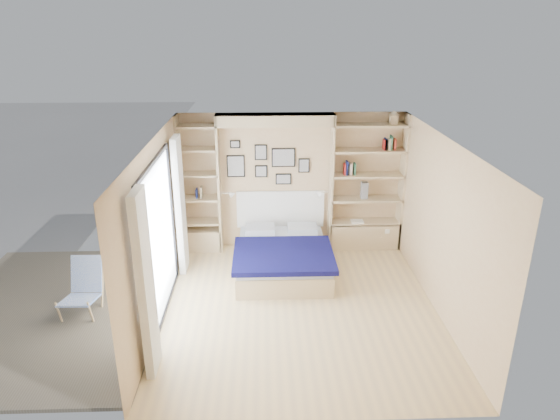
{
  "coord_description": "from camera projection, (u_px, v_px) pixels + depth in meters",
  "views": [
    {
      "loc": [
        -0.52,
        -6.38,
        4.01
      ],
      "look_at": [
        -0.26,
        0.9,
        1.21
      ],
      "focal_mm": 32.0,
      "sensor_mm": 36.0,
      "label": 1
    }
  ],
  "objects": [
    {
      "name": "shelf_decor",
      "position": [
        362.0,
        158.0,
        8.76
      ],
      "size": [
        3.54,
        0.23,
        2.03
      ],
      "color": "#A51E1E",
      "rests_on": "ground"
    },
    {
      "name": "ground",
      "position": [
        299.0,
        307.0,
        7.41
      ],
      "size": [
        4.5,
        4.5,
        0.0
      ],
      "primitive_type": "plane",
      "color": "#DBBA7C",
      "rests_on": "ground"
    },
    {
      "name": "deck_chair",
      "position": [
        83.0,
        288.0,
        7.21
      ],
      "size": [
        0.49,
        0.79,
        0.78
      ],
      "rotation": [
        0.0,
        0.0,
        -0.02
      ],
      "color": "tan",
      "rests_on": "ground"
    },
    {
      "name": "bed",
      "position": [
        283.0,
        256.0,
        8.41
      ],
      "size": [
        1.61,
        2.05,
        1.07
      ],
      "color": "tan",
      "rests_on": "ground"
    },
    {
      "name": "photo_gallery",
      "position": [
        267.0,
        163.0,
        8.89
      ],
      "size": [
        1.48,
        0.02,
        0.82
      ],
      "color": "black",
      "rests_on": "ground"
    },
    {
      "name": "deck",
      "position": [
        54.0,
        312.0,
        7.29
      ],
      "size": [
        3.2,
        4.0,
        0.05
      ],
      "primitive_type": "cube",
      "color": "#6D6250",
      "rests_on": "ground"
    },
    {
      "name": "reading_lamps",
      "position": [
        275.0,
        194.0,
        8.87
      ],
      "size": [
        1.92,
        0.12,
        0.15
      ],
      "color": "silver",
      "rests_on": "ground"
    },
    {
      "name": "room_shell",
      "position": [
        271.0,
        204.0,
        8.43
      ],
      "size": [
        4.5,
        4.5,
        4.5
      ],
      "color": "tan",
      "rests_on": "ground"
    }
  ]
}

